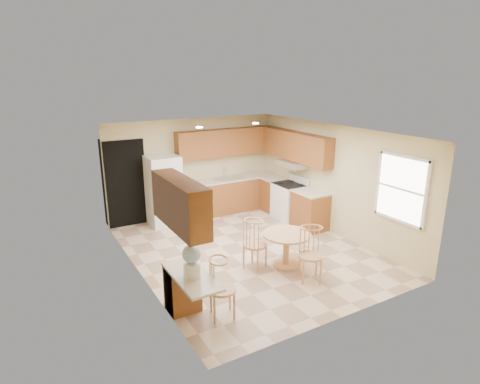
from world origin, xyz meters
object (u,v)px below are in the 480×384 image
stove (289,201)px  chair_table_a (258,241)px  chair_table_b (315,251)px  chair_desk (225,285)px  water_crock (192,260)px  refrigerator (164,191)px  dining_table (286,245)px

stove → chair_table_a: (-2.20, -1.97, 0.13)m
chair_table_b → chair_desk: (-1.87, -0.20, -0.03)m
chair_table_b → water_crock: water_crock is taller
refrigerator → water_crock: bearing=-104.3°
dining_table → water_crock: bearing=-160.9°
stove → chair_table_a: 2.95m
chair_table_b → chair_desk: 1.89m
dining_table → chair_table_a: (-0.55, 0.16, 0.15)m
stove → refrigerator: bearing=157.0°
refrigerator → chair_desk: size_ratio=1.80×
stove → chair_desk: (-3.47, -3.07, 0.11)m
refrigerator → dining_table: 3.58m
chair_table_a → refrigerator: bearing=165.2°
chair_desk → water_crock: water_crock is taller
refrigerator → dining_table: size_ratio=1.85×
chair_desk → water_crock: (-0.45, 0.16, 0.44)m
dining_table → chair_table_a: 0.59m
chair_table_a → water_crock: size_ratio=1.75×
refrigerator → water_crock: 4.26m
dining_table → chair_table_b: chair_table_b is taller
chair_desk → dining_table: bearing=133.8°
chair_table_a → chair_table_b: chair_table_b is taller
stove → chair_desk: size_ratio=1.15×
stove → water_crock: size_ratio=1.95×
dining_table → chair_desk: chair_desk is taller
chair_table_a → water_crock: 2.01m
dining_table → refrigerator: bearing=110.1°
chair_table_b → chair_desk: chair_table_b is taller
chair_table_b → water_crock: size_ratio=1.77×
stove → dining_table: (-1.65, -2.12, -0.03)m
stove → chair_table_a: stove is taller
refrigerator → chair_table_b: (1.27, -4.09, -0.25)m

